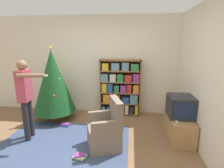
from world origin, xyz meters
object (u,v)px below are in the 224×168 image
Objects in this scene: bookshelf at (121,88)px; television at (181,106)px; armchair at (106,131)px; christmas_tree at (53,81)px; standing_person at (26,94)px.

bookshelf is 2.85× the size of television.
television is 1.54m from armchair.
christmas_tree reaches higher than standing_person.
christmas_tree reaches higher than television.
bookshelf is 0.93× the size of standing_person.
christmas_tree is at bearing 165.82° from standing_person.
armchair is at bearing -160.95° from television.
television is 3.02m from standing_person.
bookshelf is at bearing 138.56° from television.
christmas_tree reaches higher than bookshelf.
bookshelf is 1.65m from armchair.
standing_person reaches higher than armchair.
television is at bearing 89.96° from standing_person.
standing_person reaches higher than bookshelf.
bookshelf is at bearing 123.14° from standing_person.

